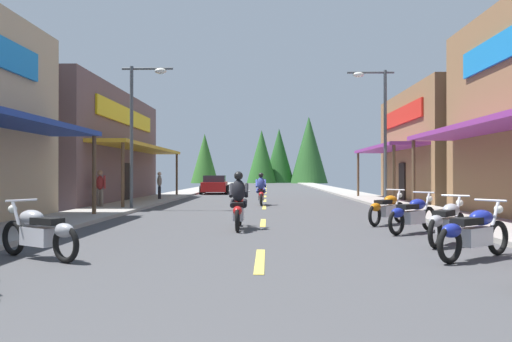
# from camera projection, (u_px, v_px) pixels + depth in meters

# --- Properties ---
(ground) EXTENTS (10.12, 97.79, 0.10)m
(ground) POSITION_uv_depth(u_px,v_px,m) (265.00, 197.00, 33.64)
(ground) COLOR #424244
(sidewalk_left) EXTENTS (2.41, 97.79, 0.12)m
(sidewalk_left) POSITION_uv_depth(u_px,v_px,m) (175.00, 195.00, 33.78)
(sidewalk_left) COLOR #9E9991
(sidewalk_left) RESTS_ON ground
(sidewalk_right) EXTENTS (2.41, 97.79, 0.12)m
(sidewalk_right) POSITION_uv_depth(u_px,v_px,m) (357.00, 195.00, 33.50)
(sidewalk_right) COLOR #9E9991
(sidewalk_right) RESTS_ON ground
(centerline_dashes) EXTENTS (0.16, 74.68, 0.01)m
(centerline_dashes) POSITION_uv_depth(u_px,v_px,m) (266.00, 193.00, 38.72)
(centerline_dashes) COLOR #E0C64C
(centerline_dashes) RESTS_ON ground
(storefront_left_far) EXTENTS (10.53, 13.93, 5.91)m
(storefront_left_far) POSITION_uv_depth(u_px,v_px,m) (47.00, 147.00, 26.55)
(storefront_left_far) COLOR brown
(storefront_left_far) RESTS_ON ground
(storefront_right_far) EXTENTS (8.08, 10.14, 5.98)m
(storefront_right_far) POSITION_uv_depth(u_px,v_px,m) (461.00, 146.00, 26.41)
(storefront_right_far) COLOR olive
(storefront_right_far) RESTS_ON ground
(streetlamp_left) EXTENTS (2.11, 0.30, 5.94)m
(streetlamp_left) POSITION_uv_depth(u_px,v_px,m) (139.00, 116.00, 20.14)
(streetlamp_left) COLOR #474C51
(streetlamp_left) RESTS_ON ground
(streetlamp_right) EXTENTS (2.11, 0.30, 6.19)m
(streetlamp_right) POSITION_uv_depth(u_px,v_px,m) (378.00, 118.00, 22.08)
(streetlamp_right) COLOR #474C51
(streetlamp_right) RESTS_ON ground
(motorcycle_parked_right_2) EXTENTS (1.78, 1.35, 1.04)m
(motorcycle_parked_right_2) POSITION_uv_depth(u_px,v_px,m) (474.00, 232.00, 8.56)
(motorcycle_parked_right_2) COLOR black
(motorcycle_parked_right_2) RESTS_ON ground
(motorcycle_parked_right_3) EXTENTS (1.41, 1.73, 1.04)m
(motorcycle_parked_right_3) POSITION_uv_depth(u_px,v_px,m) (447.00, 222.00, 10.38)
(motorcycle_parked_right_3) COLOR black
(motorcycle_parked_right_3) RESTS_ON ground
(motorcycle_parked_right_4) EXTENTS (1.66, 1.51, 1.04)m
(motorcycle_parked_right_4) POSITION_uv_depth(u_px,v_px,m) (413.00, 214.00, 12.40)
(motorcycle_parked_right_4) COLOR black
(motorcycle_parked_right_4) RESTS_ON ground
(motorcycle_parked_right_5) EXTENTS (1.50, 1.67, 1.04)m
(motorcycle_parked_right_5) POSITION_uv_depth(u_px,v_px,m) (387.00, 208.00, 14.49)
(motorcycle_parked_right_5) COLOR black
(motorcycle_parked_right_5) RESTS_ON ground
(motorcycle_parked_left_2) EXTENTS (1.89, 1.18, 1.04)m
(motorcycle_parked_left_2) POSITION_uv_depth(u_px,v_px,m) (39.00, 231.00, 8.58)
(motorcycle_parked_left_2) COLOR black
(motorcycle_parked_left_2) RESTS_ON ground
(rider_cruising_lead) EXTENTS (0.60, 2.14, 1.57)m
(rider_cruising_lead) POSITION_uv_depth(u_px,v_px,m) (239.00, 205.00, 13.29)
(rider_cruising_lead) COLOR black
(rider_cruising_lead) RESTS_ON ground
(rider_cruising_trailing) EXTENTS (0.60, 2.14, 1.57)m
(rider_cruising_trailing) POSITION_uv_depth(u_px,v_px,m) (261.00, 192.00, 23.55)
(rider_cruising_trailing) COLOR black
(rider_cruising_trailing) RESTS_ON ground
(pedestrian_waiting) EXTENTS (0.54, 0.37, 1.66)m
(pedestrian_waiting) POSITION_uv_depth(u_px,v_px,m) (100.00, 187.00, 20.93)
(pedestrian_waiting) COLOR #726659
(pedestrian_waiting) RESTS_ON ground
(pedestrian_strolling) EXTENTS (0.28, 0.57, 1.63)m
(pedestrian_strolling) POSITION_uv_depth(u_px,v_px,m) (159.00, 184.00, 27.22)
(pedestrian_strolling) COLOR black
(pedestrian_strolling) RESTS_ON ground
(parked_car_curbside) EXTENTS (2.23, 4.38, 1.40)m
(parked_car_curbside) POSITION_uv_depth(u_px,v_px,m) (215.00, 185.00, 37.23)
(parked_car_curbside) COLOR #B21919
(parked_car_curbside) RESTS_ON ground
(treeline_backdrop) EXTENTS (23.31, 10.62, 11.47)m
(treeline_backdrop) POSITION_uv_depth(u_px,v_px,m) (285.00, 153.00, 83.82)
(treeline_backdrop) COLOR #225323
(treeline_backdrop) RESTS_ON ground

